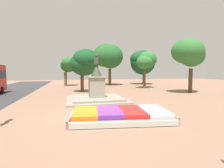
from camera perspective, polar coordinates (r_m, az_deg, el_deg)
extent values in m
plane|color=#8C6651|center=(11.57, -6.53, -10.09)|extent=(91.54, 91.54, 0.00)
cube|color=#38281C|center=(10.58, 2.75, -10.53)|extent=(5.99, 3.65, 0.33)
cube|color=gray|center=(9.12, 4.28, -12.85)|extent=(5.83, 0.83, 0.37)
cube|color=gray|center=(12.05, 1.61, -8.59)|extent=(5.83, 0.83, 0.37)
cube|color=gray|center=(10.53, -13.22, -10.60)|extent=(0.49, 3.15, 0.37)
cube|color=gray|center=(11.37, 17.46, -9.57)|extent=(0.49, 3.15, 0.37)
cube|color=orange|center=(10.40, -8.62, -9.23)|extent=(1.70, 2.91, 0.24)
cube|color=#72339E|center=(10.42, -1.00, -9.07)|extent=(1.70, 2.91, 0.27)
cube|color=red|center=(10.63, 6.44, -8.88)|extent=(1.70, 2.91, 0.25)
cube|color=white|center=(11.01, 13.47, -8.55)|extent=(1.70, 2.91, 0.24)
cube|color=#B2BCAD|center=(9.07, 4.34, -12.96)|extent=(5.55, 0.89, 0.29)
cube|color=gray|center=(16.91, -5.03, -5.16)|extent=(5.57, 5.57, 0.19)
cube|color=gray|center=(16.89, -5.03, -4.54)|extent=(4.60, 4.60, 0.19)
cube|color=gray|center=(16.76, -5.06, -1.07)|extent=(1.42, 1.42, 1.87)
cube|color=gray|center=(16.69, -5.08, 2.33)|extent=(1.67, 1.67, 0.12)
cone|color=#384233|center=(16.68, -5.09, 4.47)|extent=(1.06, 1.06, 1.13)
cylinder|color=#384233|center=(16.71, -5.11, 7.53)|extent=(0.45, 0.45, 0.66)
sphere|color=#384233|center=(16.74, -5.13, 9.13)|extent=(0.29, 0.29, 0.29)
cylinder|color=#384233|center=(16.99, -5.45, 7.91)|extent=(0.21, 0.58, 0.42)
cylinder|color=black|center=(26.07, -32.41, -1.69)|extent=(0.28, 0.90, 0.90)
cylinder|color=#4C3823|center=(24.17, -9.72, 0.27)|extent=(0.45, 0.45, 2.39)
ellipsoid|color=#1C4825|center=(24.03, -9.04, 6.47)|extent=(3.87, 3.45, 3.15)
ellipsoid|color=#184823|center=(23.77, -8.49, 7.97)|extent=(3.54, 3.56, 2.75)
cylinder|color=brown|center=(34.58, -14.91, 1.64)|extent=(0.51, 0.51, 2.69)
ellipsoid|color=#225B25|center=(34.90, -13.97, 5.80)|extent=(3.10, 2.69, 2.47)
ellipsoid|color=#265F27|center=(34.29, -14.02, 6.65)|extent=(2.68, 2.92, 2.13)
ellipsoid|color=#275F2B|center=(34.99, -14.12, 6.13)|extent=(2.79, 2.80, 2.50)
cylinder|color=#4C3823|center=(34.81, -0.72, 2.32)|extent=(0.54, 0.54, 3.32)
ellipsoid|color=#225826|center=(35.69, -1.71, 9.33)|extent=(5.36, 4.58, 4.69)
ellipsoid|color=#235A25|center=(35.23, -2.15, 9.03)|extent=(4.86, 5.00, 4.27)
ellipsoid|color=#215828|center=(35.11, -0.57, 9.00)|extent=(5.00, 5.49, 4.76)
cylinder|color=#4C3823|center=(25.21, 24.23, 1.02)|extent=(0.50, 0.50, 3.19)
ellipsoid|color=#2E682F|center=(24.47, 23.47, 9.76)|extent=(4.10, 3.93, 3.22)
ellipsoid|color=#2D6C32|center=(25.64, 24.63, 8.59)|extent=(3.41, 3.15, 3.06)
cylinder|color=brown|center=(29.43, 10.58, 2.05)|extent=(0.37, 0.37, 3.49)
ellipsoid|color=#2F6C34|center=(29.13, 10.59, 7.05)|extent=(2.68, 2.69, 2.29)
ellipsoid|color=#306D31|center=(29.42, 11.12, 7.98)|extent=(2.43, 2.29, 2.42)
ellipsoid|color=#2A6E2F|center=(29.86, 11.67, 7.87)|extent=(2.94, 2.80, 2.66)
cylinder|color=#4C3823|center=(37.29, 10.33, 2.00)|extent=(0.52, 0.52, 2.83)
ellipsoid|color=#164B24|center=(37.84, 10.02, 6.99)|extent=(5.28, 4.68, 5.20)
ellipsoid|color=#174C24|center=(37.61, 9.16, 8.08)|extent=(4.17, 4.50, 3.28)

